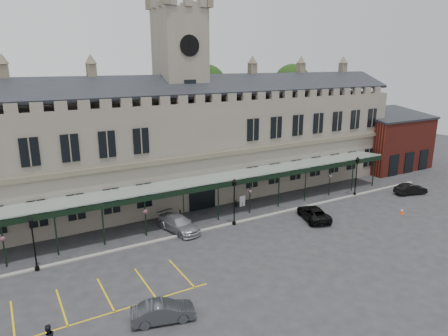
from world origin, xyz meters
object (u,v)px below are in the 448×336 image
traffic_cone (402,211)px  car_van (314,213)px  clock_tower (181,90)px  car_right_b (411,189)px  station_building (183,146)px  lamp_post_right (356,173)px  car_left_b (163,312)px  car_taxi (179,224)px  lamp_post_left (33,239)px  sign_board (242,201)px  lamp_post_mid (234,198)px

traffic_cone → car_van: (-9.53, 3.79, 0.37)m
clock_tower → traffic_cone: 28.46m
clock_tower → car_right_b: (25.27, -13.66, -12.43)m
station_building → lamp_post_right: size_ratio=11.85×
car_right_b → clock_tower: bearing=76.5°
car_left_b → traffic_cone: bearing=-67.3°
traffic_cone → car_left_b: 30.22m
car_taxi → car_right_b: size_ratio=1.29×
lamp_post_left → car_taxi: 13.30m
car_right_b → traffic_cone: bearing=134.5°
car_right_b → car_taxi: bearing=96.8°
sign_board → car_right_b: 21.99m
station_building → car_van: 17.29m
car_taxi → car_right_b: (30.10, -4.31, -0.09)m
sign_board → car_left_b: car_left_b is taller
lamp_post_mid → clock_tower: bearing=94.1°
car_van → car_right_b: (16.41, 0.10, -0.01)m
station_building → lamp_post_right: bearing=-29.0°
lamp_post_right → lamp_post_left: bearing=-179.6°
lamp_post_left → car_taxi: size_ratio=0.88×
clock_tower → sign_board: bearing=-56.0°
lamp_post_left → car_right_b: size_ratio=1.14×
lamp_post_left → car_left_b: size_ratio=1.13×
station_building → clock_tower: (0.00, 0.09, 6.64)m
car_left_b → car_van: bearing=-53.8°
lamp_post_right → car_right_b: size_ratio=1.23×
lamp_post_left → lamp_post_right: bearing=0.4°
sign_board → car_left_b: size_ratio=0.30×
station_building → car_right_b: station_building is taller
lamp_post_right → traffic_cone: size_ratio=7.75×
lamp_post_left → car_right_b: bearing=-3.9°
car_taxi → station_building: bearing=50.1°
traffic_cone → car_taxi: size_ratio=0.12×
car_van → clock_tower: bearing=-38.3°
station_building → car_left_b: size_ratio=14.49×
clock_tower → sign_board: size_ratio=19.83×
lamp_post_left → lamp_post_right: lamp_post_right is taller
station_building → car_van: station_building is taller
lamp_post_left → car_left_b: 13.09m
sign_board → car_right_b: size_ratio=0.30×
clock_tower → sign_board: 14.82m
lamp_post_mid → car_taxi: 6.17m
car_taxi → car_right_b: bearing=-20.5°
clock_tower → lamp_post_left: 23.28m
clock_tower → car_van: bearing=-57.2°
clock_tower → lamp_post_mid: 14.80m
lamp_post_mid → car_left_b: (-12.27, -11.22, -2.28)m
station_building → traffic_cone: bearing=-43.5°
station_building → car_left_b: bearing=-117.7°
lamp_post_mid → lamp_post_right: lamp_post_right is taller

